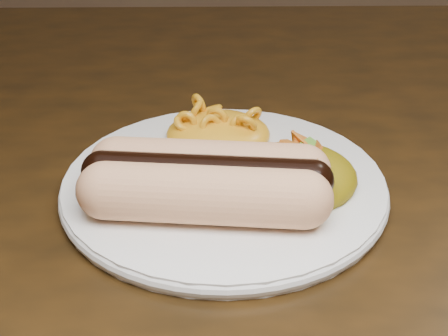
{
  "coord_description": "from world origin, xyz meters",
  "views": [
    {
      "loc": [
        -0.09,
        -0.47,
        1.04
      ],
      "look_at": [
        -0.08,
        -0.02,
        0.77
      ],
      "focal_mm": 55.0,
      "sensor_mm": 36.0,
      "label": 1
    }
  ],
  "objects": [
    {
      "name": "plate",
      "position": [
        -0.08,
        -0.02,
        0.76
      ],
      "size": [
        0.3,
        0.3,
        0.01
      ],
      "primitive_type": "cylinder",
      "rotation": [
        0.0,
        0.0,
        0.26
      ],
      "color": "white",
      "rests_on": "table"
    },
    {
      "name": "sour_cream",
      "position": [
        -0.16,
        -0.0,
        0.78
      ],
      "size": [
        0.05,
        0.05,
        0.03
      ],
      "primitive_type": "ellipsoid",
      "rotation": [
        0.0,
        0.0,
        0.14
      ],
      "color": "white",
      "rests_on": "plate"
    },
    {
      "name": "table",
      "position": [
        0.0,
        0.0,
        0.66
      ],
      "size": [
        1.6,
        0.9,
        0.75
      ],
      "color": "black",
      "rests_on": "floor"
    },
    {
      "name": "hotdog",
      "position": [
        -0.1,
        -0.06,
        0.78
      ],
      "size": [
        0.15,
        0.09,
        0.04
      ],
      "rotation": [
        0.0,
        0.0,
        -0.1
      ],
      "color": "#FFC17B",
      "rests_on": "plate"
    },
    {
      "name": "fork",
      "position": [
        -0.12,
        -0.05,
        0.75
      ],
      "size": [
        0.05,
        0.15,
        0.0
      ],
      "primitive_type": "cube",
      "rotation": [
        0.0,
        0.0,
        0.23
      ],
      "color": "white",
      "rests_on": "table"
    },
    {
      "name": "mac_and_cheese",
      "position": [
        -0.09,
        0.04,
        0.78
      ],
      "size": [
        0.11,
        0.1,
        0.03
      ],
      "primitive_type": "ellipsoid",
      "rotation": [
        0.0,
        0.0,
        -0.27
      ],
      "color": "orange",
      "rests_on": "plate"
    },
    {
      "name": "taco_salad",
      "position": [
        -0.03,
        -0.03,
        0.78
      ],
      "size": [
        0.09,
        0.09,
        0.04
      ],
      "rotation": [
        0.0,
        0.0,
        0.23
      ],
      "color": "#A76002",
      "rests_on": "plate"
    }
  ]
}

